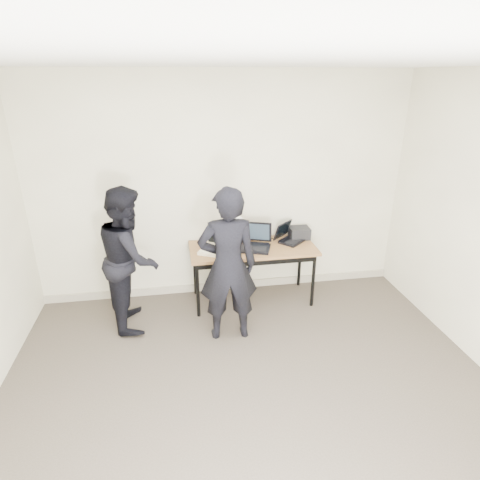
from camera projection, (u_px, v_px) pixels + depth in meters
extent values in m
cube|color=#463E35|center=(260.00, 425.00, 3.28)|extent=(4.50, 4.50, 0.05)
cube|color=white|center=(270.00, 56.00, 2.23)|extent=(4.50, 4.50, 0.05)
cube|color=beige|center=(223.00, 189.00, 4.83)|extent=(4.50, 0.05, 2.70)
cube|color=brown|center=(253.00, 248.00, 4.79)|extent=(1.50, 0.65, 0.03)
cylinder|color=black|center=(198.00, 290.00, 4.58)|extent=(0.04, 0.04, 0.68)
cylinder|color=black|center=(313.00, 281.00, 4.80)|extent=(0.04, 0.04, 0.68)
cylinder|color=black|center=(195.00, 270.00, 5.07)|extent=(0.04, 0.04, 0.68)
cylinder|color=black|center=(300.00, 262.00, 5.28)|extent=(0.04, 0.04, 0.68)
cube|color=black|center=(258.00, 263.00, 4.56)|extent=(1.40, 0.02, 0.06)
cube|color=beige|center=(214.00, 251.00, 4.63)|extent=(0.40, 0.37, 0.04)
cube|color=beige|center=(213.00, 250.00, 4.59)|extent=(0.29, 0.25, 0.01)
cube|color=beige|center=(219.00, 236.00, 4.71)|extent=(0.30, 0.19, 0.22)
cube|color=black|center=(218.00, 237.00, 4.70)|extent=(0.25, 0.16, 0.18)
cube|color=beige|center=(218.00, 245.00, 4.74)|extent=(0.26, 0.15, 0.02)
cube|color=black|center=(254.00, 248.00, 4.72)|extent=(0.45, 0.39, 0.02)
cube|color=black|center=(253.00, 248.00, 4.68)|extent=(0.34, 0.25, 0.01)
cube|color=black|center=(256.00, 232.00, 4.82)|extent=(0.38, 0.20, 0.27)
cube|color=#26333F|center=(256.00, 232.00, 4.81)|extent=(0.32, 0.16, 0.22)
cube|color=black|center=(255.00, 243.00, 4.84)|extent=(0.32, 0.13, 0.02)
cube|color=black|center=(292.00, 241.00, 4.93)|extent=(0.38, 0.38, 0.02)
cube|color=black|center=(294.00, 241.00, 4.91)|extent=(0.27, 0.26, 0.01)
cube|color=black|center=(283.00, 230.00, 4.97)|extent=(0.28, 0.27, 0.21)
cube|color=black|center=(283.00, 230.00, 4.96)|extent=(0.24, 0.22, 0.17)
cube|color=black|center=(285.00, 238.00, 4.99)|extent=(0.22, 0.20, 0.02)
cube|color=brown|center=(235.00, 232.00, 4.91)|extent=(0.36, 0.16, 0.24)
cube|color=brown|center=(236.00, 226.00, 4.82)|extent=(0.36, 0.08, 0.07)
cube|color=brown|center=(248.00, 233.00, 4.95)|extent=(0.02, 0.10, 0.02)
ellipsoid|color=white|center=(237.00, 219.00, 4.85)|extent=(0.14, 0.11, 0.08)
cube|color=black|center=(299.00, 233.00, 5.02)|extent=(0.25, 0.21, 0.14)
cube|color=black|center=(237.00, 253.00, 4.58)|extent=(0.08, 0.06, 0.03)
cube|color=silver|center=(255.00, 251.00, 4.67)|extent=(0.20, 0.16, 0.01)
cube|color=black|center=(295.00, 244.00, 4.86)|extent=(0.16, 0.22, 0.01)
cube|color=black|center=(217.00, 249.00, 4.72)|extent=(0.25, 0.23, 0.01)
cube|color=silver|center=(235.00, 252.00, 4.65)|extent=(0.26, 0.13, 0.01)
cube|color=black|center=(264.00, 239.00, 5.00)|extent=(0.25, 0.02, 0.01)
imported|color=black|center=(228.00, 266.00, 4.06)|extent=(0.61, 0.40, 1.66)
imported|color=black|center=(130.00, 258.00, 4.33)|extent=(0.66, 0.81, 1.59)
cube|color=#A79F8A|center=(225.00, 285.00, 5.29)|extent=(4.50, 0.03, 0.10)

